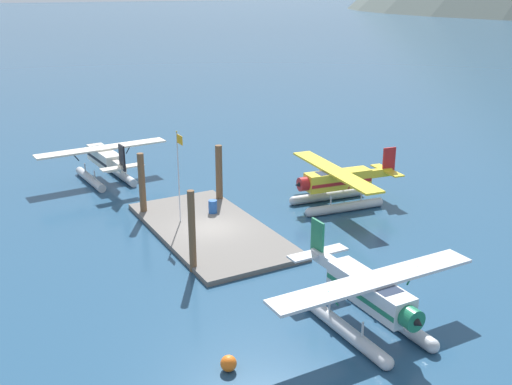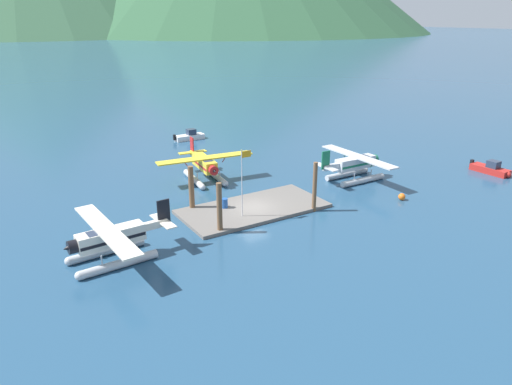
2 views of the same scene
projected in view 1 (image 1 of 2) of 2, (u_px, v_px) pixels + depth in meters
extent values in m
plane|color=navy|center=(211.00, 232.00, 37.89)|extent=(1200.00, 1200.00, 0.00)
cube|color=#66605B|center=(210.00, 230.00, 37.84)|extent=(13.33, 6.49, 0.30)
cylinder|color=brown|center=(142.00, 185.00, 39.98)|extent=(0.45, 0.45, 4.35)
cylinder|color=brown|center=(192.00, 232.00, 31.94)|extent=(0.39, 0.39, 4.65)
cylinder|color=brown|center=(219.00, 174.00, 42.49)|extent=(0.49, 0.49, 4.21)
cylinder|color=silver|center=(179.00, 178.00, 37.84)|extent=(0.08, 0.08, 5.90)
cube|color=orange|center=(180.00, 140.00, 36.62)|extent=(0.90, 0.03, 0.56)
sphere|color=gold|center=(177.00, 132.00, 36.86)|extent=(0.10, 0.10, 0.10)
cylinder|color=#1E4C99|center=(213.00, 207.00, 40.13)|extent=(0.58, 0.58, 0.88)
torus|color=#1E4C99|center=(213.00, 207.00, 40.13)|extent=(0.62, 0.62, 0.04)
sphere|color=orange|center=(229.00, 363.00, 24.11)|extent=(0.67, 0.67, 0.67)
cylinder|color=#B7BABF|center=(346.00, 207.00, 41.25)|extent=(1.28, 5.64, 0.64)
sphere|color=#B7BABF|center=(310.00, 212.00, 40.26)|extent=(0.64, 0.64, 0.64)
cylinder|color=#B7BABF|center=(328.00, 196.00, 43.44)|extent=(1.28, 5.64, 0.64)
sphere|color=#B7BABF|center=(294.00, 201.00, 42.44)|extent=(0.64, 0.64, 0.64)
cylinder|color=#B7BABF|center=(331.00, 200.00, 40.61)|extent=(0.10, 0.10, 0.70)
cylinder|color=#B7BABF|center=(361.00, 196.00, 41.46)|extent=(0.10, 0.10, 0.70)
cylinder|color=#B7BABF|center=(314.00, 189.00, 42.80)|extent=(0.10, 0.10, 0.70)
cylinder|color=#B7BABF|center=(343.00, 185.00, 43.65)|extent=(0.10, 0.10, 0.70)
cube|color=yellow|center=(338.00, 180.00, 41.82)|extent=(1.79, 4.91, 1.20)
cube|color=#B21E1E|center=(338.00, 181.00, 41.85)|extent=(1.80, 4.82, 0.24)
cube|color=#283347|center=(324.00, 177.00, 41.33)|extent=(1.17, 1.21, 0.56)
cube|color=yellow|center=(335.00, 171.00, 41.49)|extent=(10.49, 2.59, 0.14)
cylinder|color=#B21E1E|center=(351.00, 185.00, 39.68)|extent=(0.63, 0.15, 0.84)
cylinder|color=#B21E1E|center=(319.00, 167.00, 43.53)|extent=(0.63, 0.15, 0.84)
cylinder|color=#B21E1E|center=(303.00, 184.00, 40.86)|extent=(1.02, 0.71, 0.96)
cone|color=black|center=(297.00, 185.00, 40.70)|extent=(0.40, 0.39, 0.36)
cube|color=yellow|center=(378.00, 173.00, 42.95)|extent=(0.69, 2.24, 0.56)
cube|color=#B21E1E|center=(389.00, 160.00, 42.99)|extent=(0.23, 1.01, 1.90)
cube|color=yellow|center=(387.00, 170.00, 43.20)|extent=(3.27, 1.16, 0.10)
cylinder|color=#B7BABF|center=(90.00, 179.00, 47.18)|extent=(5.63, 1.00, 0.64)
sphere|color=#B7BABF|center=(80.00, 171.00, 49.41)|extent=(0.64, 0.64, 0.64)
cylinder|color=#B7BABF|center=(121.00, 174.00, 48.45)|extent=(5.63, 1.00, 0.64)
sphere|color=#B7BABF|center=(109.00, 166.00, 50.68)|extent=(0.64, 0.64, 0.64)
cylinder|color=#B7BABF|center=(85.00, 167.00, 47.92)|extent=(0.10, 0.10, 0.70)
cylinder|color=#B7BABF|center=(95.00, 175.00, 46.00)|extent=(0.10, 0.10, 0.70)
cylinder|color=#B7BABF|center=(115.00, 163.00, 49.18)|extent=(0.10, 0.10, 0.70)
cylinder|color=#B7BABF|center=(126.00, 170.00, 47.27)|extent=(0.10, 0.10, 0.70)
cube|color=silver|center=(104.00, 157.00, 47.28)|extent=(4.87, 1.54, 1.20)
cube|color=black|center=(104.00, 158.00, 47.32)|extent=(4.77, 1.56, 0.24)
cube|color=#283347|center=(99.00, 150.00, 48.04)|extent=(1.17, 1.12, 0.56)
cube|color=silver|center=(102.00, 148.00, 47.30)|extent=(2.06, 10.47, 0.14)
cylinder|color=black|center=(75.00, 156.00, 46.30)|extent=(0.12, 0.63, 0.84)
cylinder|color=black|center=(129.00, 148.00, 48.53)|extent=(0.12, 0.63, 0.84)
cylinder|color=black|center=(93.00, 150.00, 49.44)|extent=(0.66, 1.00, 0.96)
cone|color=black|center=(92.00, 149.00, 49.79)|extent=(0.37, 0.38, 0.36)
cube|color=silver|center=(119.00, 166.00, 44.66)|extent=(2.22, 0.58, 0.56)
cube|color=black|center=(122.00, 158.00, 43.66)|extent=(1.01, 0.18, 1.90)
cube|color=silver|center=(122.00, 167.00, 43.99)|extent=(1.00, 3.24, 0.10)
cylinder|color=#B7BABF|center=(389.00, 316.00, 27.64)|extent=(5.60, 0.66, 0.64)
sphere|color=#B7BABF|center=(432.00, 346.00, 25.31)|extent=(0.64, 0.64, 0.64)
cylinder|color=#B7BABF|center=(345.00, 330.00, 26.51)|extent=(5.60, 0.66, 0.64)
sphere|color=#B7BABF|center=(386.00, 363.00, 24.18)|extent=(0.64, 0.64, 0.64)
cylinder|color=#B7BABF|center=(408.00, 315.00, 26.42)|extent=(0.10, 0.10, 0.70)
cylinder|color=#B7BABF|center=(373.00, 292.00, 28.41)|extent=(0.10, 0.10, 0.70)
cylinder|color=#B7BABF|center=(363.00, 330.00, 25.29)|extent=(0.10, 0.10, 0.70)
cylinder|color=#B7BABF|center=(330.00, 304.00, 27.28)|extent=(0.10, 0.10, 0.70)
cube|color=silver|center=(369.00, 291.00, 26.54)|extent=(4.80, 1.26, 1.20)
cube|color=#196B47|center=(369.00, 293.00, 26.58)|extent=(4.71, 1.28, 0.24)
cube|color=#283347|center=(386.00, 295.00, 25.54)|extent=(1.10, 1.06, 0.56)
cube|color=silver|center=(375.00, 280.00, 26.08)|extent=(1.43, 10.40, 0.14)
cylinder|color=#196B47|center=(412.00, 276.00, 27.18)|extent=(0.08, 0.62, 0.84)
cylinder|color=#196B47|center=(333.00, 299.00, 25.19)|extent=(0.08, 0.62, 0.84)
cylinder|color=#196B47|center=(412.00, 319.00, 24.30)|extent=(0.60, 0.96, 0.96)
cone|color=black|center=(419.00, 324.00, 23.93)|extent=(0.35, 0.36, 0.36)
cube|color=silver|center=(327.00, 261.00, 29.21)|extent=(2.20, 0.45, 0.56)
cube|color=#196B47|center=(317.00, 238.00, 29.68)|extent=(1.00, 0.12, 1.90)
cube|color=silver|center=(318.00, 253.00, 29.84)|extent=(0.81, 3.20, 0.10)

